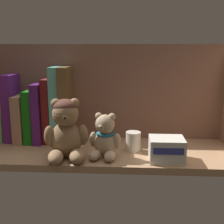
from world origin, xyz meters
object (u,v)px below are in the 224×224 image
Objects in this scene: book_5 at (50,110)px; teddy_bear_smaller at (105,138)px; book_2 at (24,117)px; book_7 at (67,104)px; small_product_box at (167,149)px; book_6 at (58,104)px; book_0 at (2,112)px; book_3 at (33,115)px; book_1 at (13,107)px; book_4 at (41,112)px; teddy_bear_larger at (66,130)px; pillar_candle at (133,141)px.

teddy_bear_smaller is at bearing -36.28° from book_5.
book_7 is at bearing 0.00° from book_2.
book_6 is at bearing 154.34° from small_product_box.
book_7 reaches higher than book_0.
book_0 is 10.54cm from book_3.
book_5 reaches higher than small_product_box.
book_1 reaches higher than book_0.
book_5 is (8.93, 0.00, 2.65)cm from book_2.
teddy_bear_smaller is at bearing -21.81° from book_0.
book_1 is at bearing 180.00° from book_6.
book_0 is 0.77× the size of book_6.
book_5 is 1.64× the size of teddy_bear_smaller.
book_5 is at bearing 180.00° from book_6.
book_1 is (3.80, 0.00, 1.52)cm from book_0.
book_4 is at bearing 147.29° from teddy_bear_smaller.
book_0 is 0.86× the size of book_1.
book_2 is 0.80× the size of book_4.
teddy_bear_larger reaches higher than pillar_candle.
book_5 is at bearing 0.00° from book_2.
teddy_bear_larger is (14.58, -15.78, -0.55)cm from book_3.
book_7 is 16.62cm from teddy_bear_larger.
book_3 is 0.82× the size of book_5.
book_4 reaches higher than pillar_candle.
book_1 is 1.74× the size of teddy_bear_smaller.
small_product_box is at bearing -0.81° from teddy_bear_larger.
book_1 is 12.48cm from book_5.
book_3 is at bearing 159.06° from small_product_box.
book_6 is at bearing 0.00° from book_1.
book_3 is 2.93× the size of pillar_candle.
small_product_box is at bearing -27.83° from book_7.
book_0 is at bearing 168.77° from pillar_candle.
book_4 is (2.98, 0.00, 1.11)cm from book_3.
book_0 is 45.13cm from pillar_candle.
book_7 is at bearing 0.00° from book_4.
book_0 is at bearing 180.00° from book_7.
book_3 reaches higher than book_2.
book_1 is 7.13cm from book_3.
book_2 is at bearing 180.00° from book_3.
book_3 is 29.17cm from teddy_bear_smaller.
book_4 is at bearing 0.00° from book_0.
book_4 is (13.48, 0.00, 0.18)cm from book_0.
teddy_bear_larger is (11.61, -15.78, -1.66)cm from book_4.
book_2 reaches higher than teddy_bear_smaller.
book_2 is 0.63× the size of book_7.
book_3 is 1.82× the size of small_product_box.
book_4 is 0.93× the size of book_5.
book_1 is at bearing 161.72° from small_product_box.
book_5 is 0.84× the size of book_7.
book_4 is 6.20cm from book_6.
teddy_bear_smaller is (22.26, -14.30, -4.26)cm from book_4.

